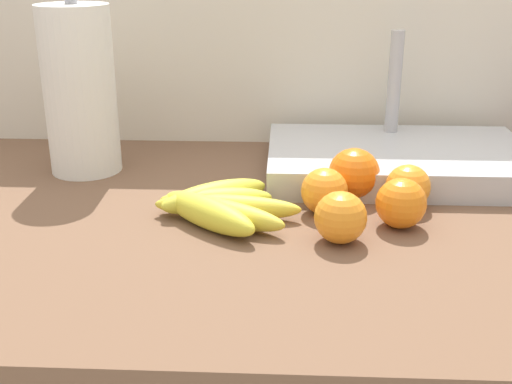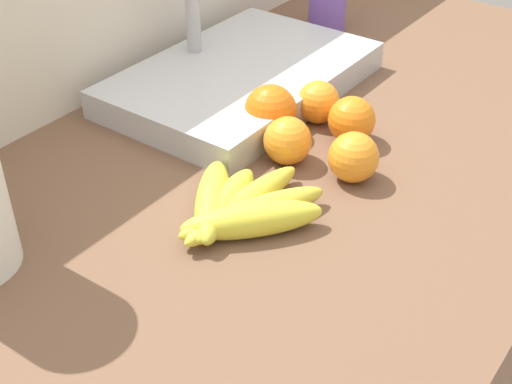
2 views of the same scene
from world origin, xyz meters
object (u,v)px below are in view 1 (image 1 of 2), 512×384
banana_bunch (217,206)px  orange_back_left (324,191)px  orange_back_right (354,174)px  sink_basin (398,159)px  orange_far_right (340,217)px  orange_right (408,187)px  orange_center (401,203)px  paper_towel_roll (80,91)px

banana_bunch → orange_back_left: (0.15, 0.03, 0.01)m
orange_back_right → sink_basin: sink_basin is taller
banana_bunch → orange_back_left: orange_back_left is taller
banana_bunch → orange_far_right: (0.17, -0.07, 0.01)m
orange_right → sink_basin: 0.16m
orange_far_right → sink_basin: 0.30m
orange_back_right → orange_back_left: 0.08m
orange_back_left → sink_basin: sink_basin is taller
orange_center → sink_basin: size_ratio=0.16×
orange_back_left → banana_bunch: bearing=-169.3°
banana_bunch → orange_far_right: bearing=-21.8°
sink_basin → banana_bunch: bearing=-143.6°
orange_right → orange_back_left: 0.13m
orange_back_right → sink_basin: (0.09, 0.12, -0.01)m
orange_back_right → orange_right: orange_back_right is taller
orange_center → orange_right: size_ratio=1.06×
orange_back_right → orange_far_right: orange_back_right is taller
orange_back_left → orange_far_right: bearing=-80.7°
banana_bunch → orange_right: size_ratio=3.25×
banana_bunch → orange_right: orange_right is taller
orange_back_right → orange_back_left: (-0.05, -0.06, -0.01)m
orange_far_right → paper_towel_roll: (-0.41, 0.27, 0.10)m
orange_far_right → orange_right: (0.11, 0.12, -0.00)m
orange_back_right → paper_towel_roll: size_ratio=0.26×
orange_back_right → sink_basin: 0.15m
orange_right → paper_towel_roll: 0.55m
orange_center → paper_towel_roll: (-0.50, 0.22, 0.10)m
orange_back_left → paper_towel_roll: (-0.40, 0.17, 0.10)m
orange_far_right → orange_back_left: 0.10m
orange_center → sink_basin: sink_basin is taller
orange_center → orange_back_right: size_ratio=0.89×
orange_center → paper_towel_roll: size_ratio=0.23×
orange_center → orange_far_right: bearing=-148.7°
paper_towel_roll → orange_back_right: bearing=-13.8°
orange_right → orange_back_left: bearing=-167.7°
orange_back_left → orange_back_right: bearing=52.6°
orange_right → orange_back_left: (-0.12, -0.03, 0.00)m
orange_center → orange_back_left: bearing=156.9°
paper_towel_roll → orange_back_left: bearing=-23.5°
banana_bunch → orange_back_right: orange_back_right is taller
sink_basin → paper_towel_roll: bearing=-178.9°
orange_right → orange_back_left: orange_back_left is taller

